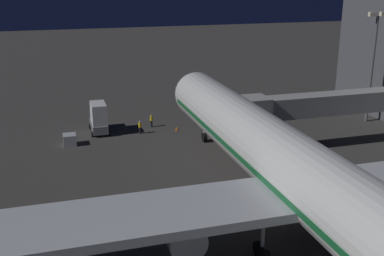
% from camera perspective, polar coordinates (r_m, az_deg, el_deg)
% --- Properties ---
extents(ground_plane, '(320.00, 320.00, 0.00)m').
position_cam_1_polar(ground_plane, '(44.98, 9.42, -9.65)').
color(ground_plane, '#383533').
extents(airliner_at_gate, '(53.59, 68.42, 20.08)m').
position_cam_1_polar(airliner_at_gate, '(36.71, 15.02, -7.23)').
color(airliner_at_gate, silver).
rests_on(airliner_at_gate, ground_plane).
extents(jet_bridge, '(25.10, 3.40, 7.01)m').
position_cam_1_polar(jet_bridge, '(60.56, 15.36, 2.75)').
color(jet_bridge, '#9E9E99').
rests_on(jet_bridge, ground_plane).
extents(apron_floodlight_mast, '(2.90, 0.50, 15.65)m').
position_cam_1_polar(apron_floodlight_mast, '(72.83, 20.70, 7.72)').
color(apron_floodlight_mast, '#59595E').
rests_on(apron_floodlight_mast, ground_plane).
extents(ops_van, '(2.36, 5.22, 4.21)m').
position_cam_1_polar(ops_van, '(65.98, -11.04, 1.20)').
color(ops_van, slate).
rests_on(ops_van, ground_plane).
extents(baggage_container_near_belt, '(1.58, 1.77, 1.42)m').
position_cam_1_polar(baggage_container_near_belt, '(62.25, -14.32, -1.36)').
color(baggage_container_near_belt, '#B7BABF').
rests_on(baggage_container_near_belt, ground_plane).
extents(ground_crew_near_nose_gear, '(0.40, 0.40, 1.78)m').
position_cam_1_polar(ground_crew_near_nose_gear, '(67.63, -4.84, 0.92)').
color(ground_crew_near_nose_gear, black).
rests_on(ground_crew_near_nose_gear, ground_plane).
extents(ground_crew_marshaller_fwd, '(0.40, 0.40, 1.82)m').
position_cam_1_polar(ground_crew_marshaller_fwd, '(64.94, -6.20, 0.18)').
color(ground_crew_marshaller_fwd, black).
rests_on(ground_crew_marshaller_fwd, ground_plane).
extents(traffic_cone_nose_port, '(0.36, 0.36, 0.55)m').
position_cam_1_polar(traffic_cone_nose_port, '(67.34, 1.80, 0.27)').
color(traffic_cone_nose_port, orange).
rests_on(traffic_cone_nose_port, ground_plane).
extents(traffic_cone_nose_starboard, '(0.36, 0.36, 0.55)m').
position_cam_1_polar(traffic_cone_nose_starboard, '(66.14, -1.82, -0.06)').
color(traffic_cone_nose_starboard, orange).
rests_on(traffic_cone_nose_starboard, ground_plane).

